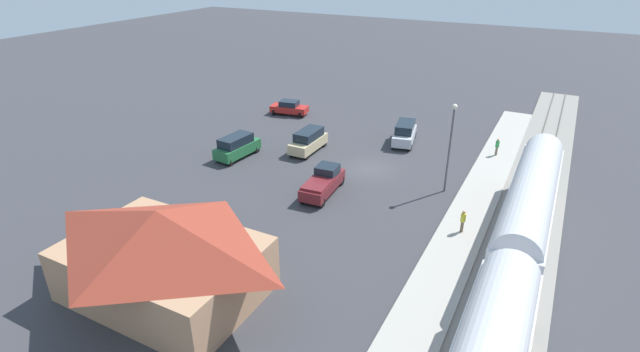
% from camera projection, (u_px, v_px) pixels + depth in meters
% --- Properties ---
extents(ground_plane, '(200.00, 200.00, 0.00)m').
position_uv_depth(ground_plane, '(371.00, 169.00, 44.43)').
color(ground_plane, '#38383D').
extents(railway_track, '(4.80, 70.00, 0.30)m').
position_uv_depth(railway_track, '(532.00, 201.00, 38.52)').
color(railway_track, gray).
rests_on(railway_track, ground).
extents(platform, '(3.20, 46.00, 0.30)m').
position_uv_depth(platform, '(481.00, 190.00, 40.17)').
color(platform, '#A8A399').
rests_on(platform, ground).
extents(station_building, '(11.70, 8.38, 5.56)m').
position_uv_depth(station_building, '(162.00, 251.00, 27.29)').
color(station_building, tan).
rests_on(station_building, ground).
extents(pedestrian_on_platform, '(0.36, 0.36, 1.71)m').
position_uv_depth(pedestrian_on_platform, '(497.00, 146.00, 46.13)').
color(pedestrian_on_platform, brown).
rests_on(pedestrian_on_platform, platform).
extents(pedestrian_waiting_far, '(0.36, 0.36, 1.71)m').
position_uv_depth(pedestrian_waiting_far, '(463.00, 220.00, 33.59)').
color(pedestrian_waiting_far, brown).
rests_on(pedestrian_waiting_far, platform).
extents(sedan_red, '(4.75, 2.86, 1.74)m').
position_uv_depth(sedan_red, '(289.00, 108.00, 58.45)').
color(sedan_red, red).
rests_on(sedan_red, ground).
extents(suv_green, '(2.36, 5.05, 2.22)m').
position_uv_depth(suv_green, '(237.00, 146.00, 46.38)').
color(suv_green, '#236638').
rests_on(suv_green, ground).
extents(pickup_maroon, '(2.36, 5.53, 2.14)m').
position_uv_depth(pickup_maroon, '(323.00, 182.00, 39.56)').
color(pickup_maroon, maroon).
rests_on(pickup_maroon, ground).
extents(suv_silver, '(2.86, 5.18, 2.22)m').
position_uv_depth(suv_silver, '(405.00, 133.00, 49.75)').
color(suv_silver, silver).
rests_on(suv_silver, ground).
extents(suv_tan, '(1.98, 4.91, 2.22)m').
position_uv_depth(suv_tan, '(308.00, 140.00, 47.74)').
color(suv_tan, '#C6B284').
rests_on(suv_tan, ground).
extents(light_pole_near_platform, '(0.44, 0.44, 7.61)m').
position_uv_depth(light_pole_near_platform, '(451.00, 138.00, 38.26)').
color(light_pole_near_platform, '#515156').
rests_on(light_pole_near_platform, ground).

